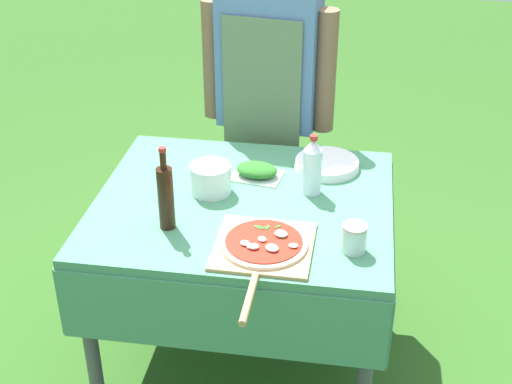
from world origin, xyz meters
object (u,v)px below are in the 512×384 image
Objects in this scene: sauce_jar at (354,240)px; person_cook at (268,93)px; pizza_on_peel at (263,246)px; prep_table at (244,224)px; oil_bottle at (166,196)px; herb_container at (257,171)px; water_bottle at (313,166)px; mixing_tub at (211,179)px; plate_stack at (327,164)px.

person_cook is at bearing 114.31° from sauce_jar.
pizza_on_peel is 5.72× the size of sauce_jar.
oil_bottle is at bearing -136.62° from prep_table.
oil_bottle is 1.47× the size of herb_container.
water_bottle is at bearing 121.93° from person_cook.
mixing_tub is 0.59× the size of plate_stack.
plate_stack is at bearing 23.55° from herb_container.
oil_bottle is at bearing -122.13° from herb_container.
sauce_jar is at bearing -77.33° from plate_stack.
plate_stack is at bearing 75.21° from pizza_on_peel.
mixing_tub is (-0.38, -0.05, -0.06)m from water_bottle.
person_cook is 0.50m from herb_container.
pizza_on_peel is at bearing -78.78° from herb_container.
pizza_on_peel is 0.38m from oil_bottle.
plate_stack is at bearing 77.90° from water_bottle.
plate_stack is (0.52, 0.52, -0.11)m from oil_bottle.
prep_table is 0.70× the size of person_cook.
sauce_jar is (0.13, -0.57, 0.03)m from plate_stack.
herb_container is at bearing 57.87° from oil_bottle.
pizza_on_peel is 0.64m from plate_stack.
plate_stack is (0.42, 0.26, -0.04)m from mixing_tub.
pizza_on_peel is at bearing 105.48° from person_cook.
oil_bottle is 0.66m from sauce_jar.
person_cook is 7.51× the size of herb_container.
person_cook reaches higher than water_bottle.
plate_stack is at bearing 44.97° from oil_bottle.
oil_bottle is at bearing -135.03° from plate_stack.
mixing_tub is at bearing -148.64° from plate_stack.
prep_table is 3.59× the size of oil_bottle.
plate_stack is (0.17, 0.61, 0.00)m from pizza_on_peel.
person_cook is 16.13× the size of sauce_jar.
herb_container is (0.26, 0.41, -0.10)m from oil_bottle.
person_cook is at bearing 90.26° from prep_table.
prep_table is 0.52m from sauce_jar.
person_cook is 0.63m from water_bottle.
herb_container is (0.03, -0.48, -0.13)m from person_cook.
water_bottle is 0.92× the size of plate_stack.
oil_bottle is 0.49m from herb_container.
mixing_tub is at bearing 161.18° from prep_table.
prep_table is 4.66× the size of water_bottle.
mixing_tub is (-0.13, 0.05, 0.16)m from prep_table.
water_bottle reaches higher than mixing_tub.
water_bottle is at bearing 7.93° from mixing_tub.
water_bottle reaches higher than prep_table.
pizza_on_peel is 2.66× the size of herb_container.
person_cook reaches higher than oil_bottle.
sauce_jar reaches higher than plate_stack.
person_cook is 6.11× the size of plate_stack.
prep_table is at bearing -96.95° from herb_container.
prep_table is at bearing 112.11° from pizza_on_peel.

